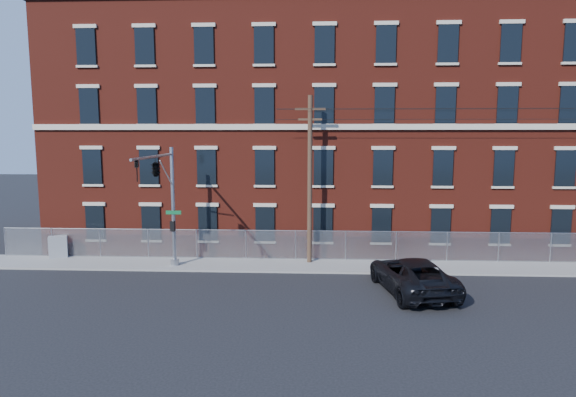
{
  "coord_description": "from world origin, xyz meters",
  "views": [
    {
      "loc": [
        2.1,
        -23.77,
        7.9
      ],
      "look_at": [
        0.77,
        4.0,
        4.23
      ],
      "focal_mm": 30.81,
      "sensor_mm": 36.0,
      "label": 1
    }
  ],
  "objects_px": {
    "utility_pole_near": "(310,177)",
    "utility_cabinet": "(58,247)",
    "pickup_truck": "(412,275)",
    "traffic_signal_mast": "(160,181)"
  },
  "relations": [
    {
      "from": "utility_pole_near",
      "to": "utility_cabinet",
      "type": "xyz_separation_m",
      "value": [
        -15.87,
        0.4,
        -4.54
      ]
    },
    {
      "from": "pickup_truck",
      "to": "utility_cabinet",
      "type": "height_order",
      "value": "pickup_truck"
    },
    {
      "from": "traffic_signal_mast",
      "to": "utility_cabinet",
      "type": "bearing_deg",
      "value": 154.11
    },
    {
      "from": "traffic_signal_mast",
      "to": "pickup_truck",
      "type": "bearing_deg",
      "value": -7.46
    },
    {
      "from": "traffic_signal_mast",
      "to": "pickup_truck",
      "type": "height_order",
      "value": "traffic_signal_mast"
    },
    {
      "from": "utility_pole_near",
      "to": "pickup_truck",
      "type": "bearing_deg",
      "value": -44.97
    },
    {
      "from": "utility_pole_near",
      "to": "utility_cabinet",
      "type": "relative_size",
      "value": 7.37
    },
    {
      "from": "pickup_truck",
      "to": "utility_cabinet",
      "type": "relative_size",
      "value": 4.66
    },
    {
      "from": "traffic_signal_mast",
      "to": "utility_pole_near",
      "type": "relative_size",
      "value": 0.7
    },
    {
      "from": "utility_pole_near",
      "to": "pickup_truck",
      "type": "distance_m",
      "value": 8.53
    }
  ]
}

